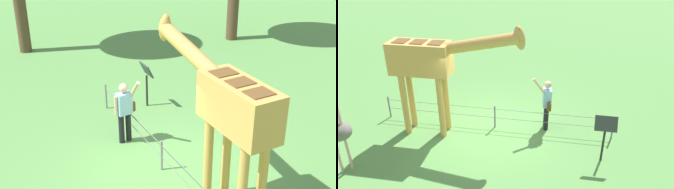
# 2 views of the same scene
# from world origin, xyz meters

# --- Properties ---
(ground_plane) EXTENTS (60.00, 60.00, 0.00)m
(ground_plane) POSITION_xyz_m (0.00, 0.00, 0.00)
(ground_plane) COLOR #568E47
(giraffe) EXTENTS (3.80, 0.72, 3.39)m
(giraffe) POSITION_xyz_m (-1.64, -0.43, 2.22)
(giraffe) COLOR gold
(giraffe) RESTS_ON ground_plane
(visitor) EXTENTS (0.59, 0.58, 1.74)m
(visitor) POSITION_xyz_m (1.54, 0.33, 0.90)
(visitor) COLOR black
(visitor) RESTS_ON ground_plane
(info_sign) EXTENTS (0.56, 0.21, 1.32)m
(info_sign) POSITION_xyz_m (3.12, -1.01, 0.95)
(info_sign) COLOR black
(info_sign) RESTS_ON ground_plane
(wire_fence) EXTENTS (7.05, 0.05, 0.75)m
(wire_fence) POSITION_xyz_m (0.00, 0.10, 0.40)
(wire_fence) COLOR slate
(wire_fence) RESTS_ON ground_plane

